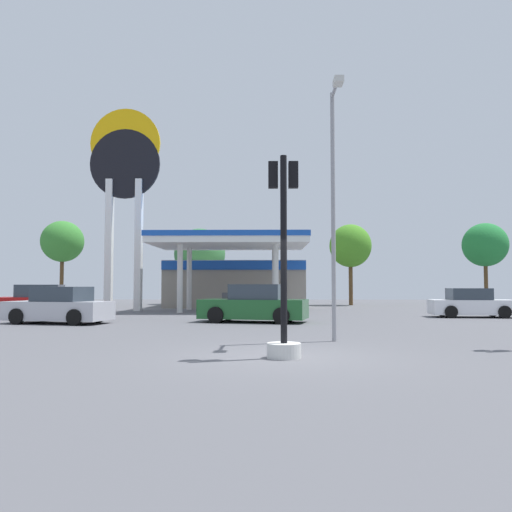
# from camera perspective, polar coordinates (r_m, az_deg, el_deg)

# --- Properties ---
(ground_plane) EXTENTS (90.00, 90.00, 0.00)m
(ground_plane) POSITION_cam_1_polar(r_m,az_deg,el_deg) (11.24, 3.03, -11.09)
(ground_plane) COLOR #56565B
(ground_plane) RESTS_ON ground
(gas_station) EXTENTS (9.63, 13.53, 4.51)m
(gas_station) POSITION_cam_1_polar(r_m,az_deg,el_deg) (36.40, -2.29, -2.54)
(gas_station) COLOR gray
(gas_station) RESTS_ON ground
(station_pole_sign) EXTENTS (4.29, 0.56, 12.41)m
(station_pole_sign) POSITION_cam_1_polar(r_m,az_deg,el_deg) (32.77, -14.35, 8.09)
(station_pole_sign) COLOR white
(station_pole_sign) RESTS_ON ground
(car_0) EXTENTS (4.69, 2.77, 1.57)m
(car_0) POSITION_cam_1_polar(r_m,az_deg,el_deg) (21.50, -0.20, -5.46)
(car_0) COLOR black
(car_0) RESTS_ON ground
(car_1) EXTENTS (4.01, 2.02, 1.39)m
(car_1) POSITION_cam_1_polar(r_m,az_deg,el_deg) (26.89, 22.80, -4.94)
(car_1) COLOR black
(car_1) RESTS_ON ground
(car_2) EXTENTS (4.39, 2.57, 1.48)m
(car_2) POSITION_cam_1_polar(r_m,az_deg,el_deg) (22.22, -21.00, -5.29)
(car_2) COLOR black
(car_2) RESTS_ON ground
(car_3) EXTENTS (4.62, 2.54, 1.57)m
(car_3) POSITION_cam_1_polar(r_m,az_deg,el_deg) (28.25, -22.60, -4.70)
(car_3) COLOR black
(car_3) RESTS_ON ground
(traffic_signal_0) EXTENTS (0.72, 0.72, 4.32)m
(traffic_signal_0) POSITION_cam_1_polar(r_m,az_deg,el_deg) (10.97, 3.10, -3.25)
(traffic_signal_0) COLOR silver
(traffic_signal_0) RESTS_ON ground
(tree_0) EXTENTS (3.39, 3.39, 6.76)m
(tree_0) POSITION_cam_1_polar(r_m,az_deg,el_deg) (44.44, -20.69, 1.49)
(tree_0) COLOR brown
(tree_0) RESTS_ON ground
(tree_1) EXTENTS (4.19, 4.19, 6.21)m
(tree_1) POSITION_cam_1_polar(r_m,az_deg,el_deg) (42.49, -6.26, 0.24)
(tree_1) COLOR brown
(tree_1) RESTS_ON ground
(tree_2) EXTENTS (3.25, 3.25, 6.29)m
(tree_2) POSITION_cam_1_polar(r_m,az_deg,el_deg) (40.65, 10.43, 1.09)
(tree_2) COLOR brown
(tree_2) RESTS_ON ground
(tree_3) EXTENTS (3.41, 3.41, 6.36)m
(tree_3) POSITION_cam_1_polar(r_m,az_deg,el_deg) (43.56, 24.08, 1.12)
(tree_3) COLOR brown
(tree_3) RESTS_ON ground
(corner_streetlamp) EXTENTS (0.24, 1.48, 6.94)m
(corner_streetlamp) POSITION_cam_1_polar(r_m,az_deg,el_deg) (14.35, 8.65, 7.37)
(corner_streetlamp) COLOR gray
(corner_streetlamp) RESTS_ON ground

